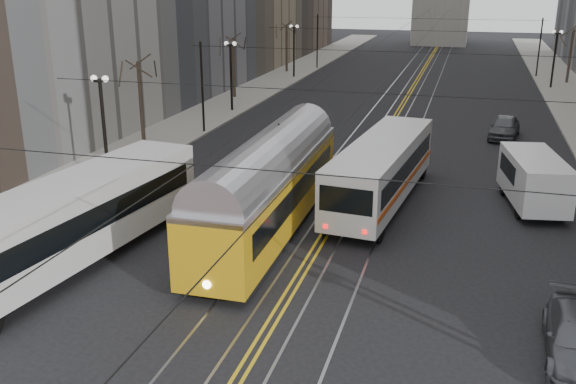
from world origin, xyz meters
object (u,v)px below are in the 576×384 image
Objects in this scene: rear_bus at (382,173)px; cargo_van at (533,182)px; transit_bus at (74,224)px; streetcar at (269,194)px; sedan_grey at (505,127)px.

rear_bus reaches higher than cargo_van.
transit_bus is 2.31× the size of cargo_van.
cargo_van is at bearing 40.73° from transit_bus.
streetcar is 6.68m from rear_bus.
transit_bus is 15.00m from rear_bus.
rear_bus is at bearing 51.61° from transit_bus.
transit_bus is at bearing -129.43° from rear_bus.
cargo_van is 1.26× the size of sedan_grey.
rear_bus is 2.63× the size of sedan_grey.
streetcar reaches higher than sedan_grey.
cargo_van is at bearing 17.42° from rear_bus.
streetcar is at bearing -160.15° from cargo_van.
rear_bus is at bearing -178.31° from cargo_van.
transit_bus is 2.90× the size of sedan_grey.
streetcar is 23.99m from sedan_grey.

